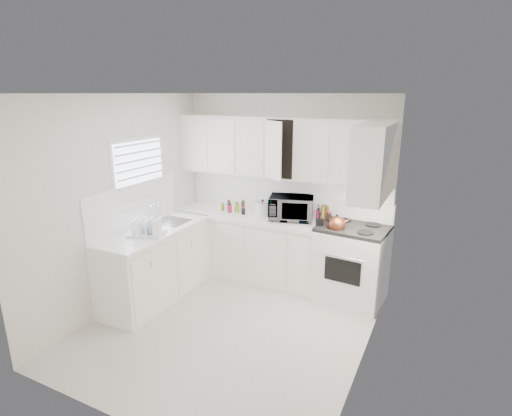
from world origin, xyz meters
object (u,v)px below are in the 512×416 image
Objects in this scene: rice_cooker at (263,207)px; utensil_crock at (320,217)px; stove at (352,253)px; dish_rack at (146,225)px; microwave at (291,205)px; tea_kettle at (337,223)px.

rice_cooker is 0.93m from utensil_crock.
stove is 2.59m from dish_rack.
stove reaches higher than utensil_crock.
microwave reaches higher than dish_rack.
microwave reaches higher than tea_kettle.
utensil_crock is at bearing -156.88° from stove.
utensil_crock reaches higher than rice_cooker.
stove is at bearing -17.55° from rice_cooker.
dish_rack is at bearing -137.17° from rice_cooker.
utensil_crock is (-0.40, -0.13, 0.47)m from stove.
dish_rack is at bearing -145.67° from stove.
tea_kettle is 0.65× the size of dish_rack.
utensil_crock is at bearing -41.09° from microwave.
utensil_crock is at bearing 11.97° from dish_rack.
dish_rack is (-0.91, -1.36, 0.00)m from rice_cooker.
stove reaches higher than dish_rack.
utensil_crock is 2.14m from dish_rack.
stove is 0.49m from tea_kettle.
tea_kettle is (-0.18, -0.16, 0.42)m from stove.
utensil_crock is 0.78× the size of dish_rack.
microwave reaches higher than rice_cooker.
rice_cooker is 1.64m from dish_rack.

